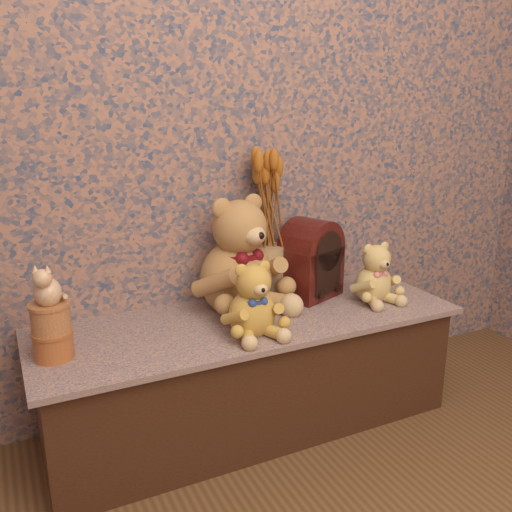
{
  "coord_description": "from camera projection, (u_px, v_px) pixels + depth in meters",
  "views": [
    {
      "loc": [
        -0.77,
        -0.39,
        1.17
      ],
      "look_at": [
        0.0,
        1.2,
        0.66
      ],
      "focal_mm": 38.66,
      "sensor_mm": 36.0,
      "label": 1
    }
  ],
  "objects": [
    {
      "name": "ceramic_vase",
      "position": [
        269.0,
        272.0,
        2.11
      ],
      "size": [
        0.15,
        0.15,
        0.21
      ],
      "primitive_type": "cylinder",
      "rotation": [
        0.0,
        0.0,
        -0.23
      ],
      "color": "tan",
      "rests_on": "display_shelf"
    },
    {
      "name": "teddy_medium",
      "position": [
        252.0,
        295.0,
        1.78
      ],
      "size": [
        0.21,
        0.25,
        0.26
      ],
      "primitive_type": null,
      "rotation": [
        0.0,
        0.0,
        0.0
      ],
      "color": "gold",
      "rests_on": "display_shelf"
    },
    {
      "name": "teddy_large",
      "position": [
        236.0,
        249.0,
        1.98
      ],
      "size": [
        0.45,
        0.5,
        0.45
      ],
      "primitive_type": null,
      "rotation": [
        0.0,
        0.0,
        0.25
      ],
      "color": "#AF7543",
      "rests_on": "display_shelf"
    },
    {
      "name": "cat_figurine",
      "position": [
        47.0,
        283.0,
        1.58
      ],
      "size": [
        0.13,
        0.13,
        0.13
      ],
      "primitive_type": null,
      "rotation": [
        0.0,
        0.0,
        -0.39
      ],
      "color": "silver",
      "rests_on": "biscuit_tin_upper"
    },
    {
      "name": "dried_stalks",
      "position": [
        269.0,
        188.0,
        2.02
      ],
      "size": [
        0.25,
        0.25,
        0.44
      ],
      "primitive_type": null,
      "rotation": [
        0.0,
        0.0,
        -0.09
      ],
      "color": "#AD5E1B",
      "rests_on": "ceramic_vase"
    },
    {
      "name": "biscuit_tin_upper",
      "position": [
        50.0,
        318.0,
        1.61
      ],
      "size": [
        0.12,
        0.12,
        0.09
      ],
      "primitive_type": "cylinder",
      "rotation": [
        0.0,
        0.0,
        0.05
      ],
      "color": "tan",
      "rests_on": "biscuit_tin_lower"
    },
    {
      "name": "display_shelf",
      "position": [
        250.0,
        372.0,
        2.0
      ],
      "size": [
        1.5,
        0.52,
        0.42
      ],
      "primitive_type": "cube",
      "color": "navy",
      "rests_on": "ground"
    },
    {
      "name": "cathedral_radio",
      "position": [
        311.0,
        258.0,
        2.12
      ],
      "size": [
        0.27,
        0.23,
        0.31
      ],
      "primitive_type": null,
      "rotation": [
        0.0,
        0.0,
        0.37
      ],
      "color": "#3D0E0B",
      "rests_on": "display_shelf"
    },
    {
      "name": "biscuit_tin_lower",
      "position": [
        53.0,
        345.0,
        1.63
      ],
      "size": [
        0.12,
        0.12,
        0.08
      ],
      "primitive_type": "cylinder",
      "rotation": [
        0.0,
        0.0,
        0.08
      ],
      "color": "#C58B39",
      "rests_on": "display_shelf"
    },
    {
      "name": "teddy_small",
      "position": [
        374.0,
        270.0,
        2.08
      ],
      "size": [
        0.2,
        0.23,
        0.24
      ],
      "primitive_type": null,
      "rotation": [
        0.0,
        0.0,
        0.01
      ],
      "color": "#D1B863",
      "rests_on": "display_shelf"
    }
  ]
}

